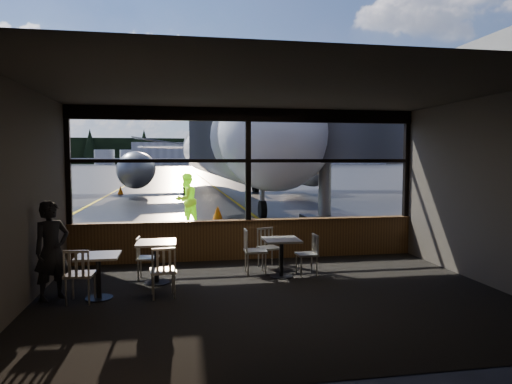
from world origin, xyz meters
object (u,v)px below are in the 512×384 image
object	(u,v)px
chair_near_e	(307,255)
cone_nose	(218,212)
chair_near_w	(255,251)
cone_extra	(217,214)
cone_wing	(120,190)
cafe_table_near	(281,258)
cafe_table_left	(99,277)
jet_bridge	(322,154)
chair_left_s	(80,275)
chair_mid_s	(163,271)
chair_mid_w	(148,258)
ground_crew	(186,200)
passenger	(52,251)
airliner	(222,106)
chair_near_n	(269,248)
cafe_table_mid	(156,263)

from	to	relation	value
chair_near_e	cone_nose	distance (m)	9.15
chair_near_w	cone_extra	distance (m)	8.41
chair_near_e	cone_wing	distance (m)	23.35
cafe_table_near	cafe_table_left	distance (m)	3.44
jet_bridge	chair_left_s	distance (m)	10.89
chair_near_w	cone_extra	world-z (taller)	chair_near_w
chair_mid_s	cone_nose	xyz separation A→B (m)	(1.85, 10.08, -0.19)
cone_extra	chair_near_w	bearing A→B (deg)	-89.65
cafe_table_left	chair_mid_w	xyz separation A→B (m)	(0.74, 1.11, 0.04)
chair_mid_s	cone_nose	size ratio (longest dim) A/B	1.76
cafe_table_near	chair_near_w	distance (m)	0.58
cafe_table_near	cafe_table_left	xyz separation A→B (m)	(-3.33, -0.85, -0.01)
ground_crew	cone_nose	bearing A→B (deg)	-168.31
chair_mid_s	chair_near_w	bearing A→B (deg)	29.56
passenger	ground_crew	size ratio (longest dim) A/B	0.90
jet_bridge	chair_near_w	size ratio (longest dim) A/B	12.50
airliner	cafe_table_left	xyz separation A→B (m)	(-4.43, -22.97, -5.53)
airliner	cone_extra	size ratio (longest dim) A/B	83.62
chair_near_n	chair_mid_w	distance (m)	2.56
chair_near_n	cone_extra	size ratio (longest dim) A/B	1.86
chair_near_e	chair_near_w	size ratio (longest dim) A/B	0.91
cafe_table_mid	chair_near_w	world-z (taller)	chair_near_w
chair_near_w	chair_mid_s	xyz separation A→B (m)	(-1.81, -1.28, -0.02)
passenger	cone_wing	world-z (taller)	passenger
cafe_table_left	cone_extra	bearing A→B (deg)	73.65
airliner	cone_wing	world-z (taller)	airliner
cafe_table_near	chair_left_s	distance (m)	3.73
cafe_table_mid	cone_nose	bearing A→B (deg)	77.77
airliner	cafe_table_mid	xyz separation A→B (m)	(-3.52, -22.17, -5.51)
chair_near_w	cone_wing	size ratio (longest dim) A/B	1.68
cafe_table_mid	ground_crew	world-z (taller)	ground_crew
chair_left_s	cafe_table_near	bearing A→B (deg)	21.11
ground_crew	cone_nose	distance (m)	2.31
chair_mid_w	ground_crew	distance (m)	7.15
cone_nose	chair_near_e	bearing A→B (deg)	-84.01
jet_bridge	ground_crew	world-z (taller)	jet_bridge
airliner	ground_crew	bearing A→B (deg)	-101.93
cafe_table_left	chair_near_e	world-z (taller)	chair_near_e
chair_near_w	chair_mid_w	distance (m)	2.13
cafe_table_near	cone_extra	world-z (taller)	cafe_table_near
chair_near_w	chair_near_e	bearing A→B (deg)	73.87
chair_near_n	cone_nose	distance (m)	8.37
chair_mid_w	passenger	world-z (taller)	passenger
chair_mid_s	chair_mid_w	world-z (taller)	chair_mid_s
passenger	cone_extra	distance (m)	10.17
airliner	chair_mid_s	world-z (taller)	airliner
airliner	cafe_table_left	bearing A→B (deg)	-102.15
cafe_table_near	chair_near_e	bearing A→B (deg)	4.98
airliner	chair_near_w	size ratio (longest dim) A/B	41.75
airliner	cafe_table_left	size ratio (longest dim) A/B	51.36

